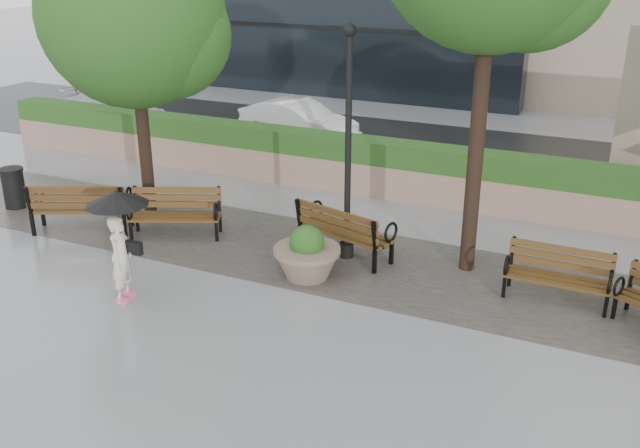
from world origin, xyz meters
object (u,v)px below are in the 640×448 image
at_px(planter_left, 307,257).
at_px(pedestrian, 120,235).
at_px(lamppost, 348,160).
at_px(bench_0, 82,217).
at_px(bench_2, 344,241).
at_px(bench_1, 176,223).
at_px(trash_bin, 14,189).
at_px(car_right, 298,121).
at_px(car_left, 116,109).
at_px(bench_3, 556,286).

xyz_separation_m(planter_left, pedestrian, (-2.48, -2.09, 0.79)).
bearing_deg(lamppost, bench_0, -168.49).
distance_m(bench_2, lamppost, 1.67).
distance_m(bench_1, trash_bin, 4.46).
bearing_deg(bench_1, bench_0, 172.50).
height_order(car_right, pedestrian, pedestrian).
bearing_deg(trash_bin, car_right, 67.55).
height_order(planter_left, pedestrian, pedestrian).
bearing_deg(car_right, bench_1, -161.09).
bearing_deg(car_left, bench_3, -101.17).
height_order(bench_1, lamppost, lamppost).
height_order(bench_1, planter_left, planter_left).
distance_m(bench_0, bench_2, 5.71).
bearing_deg(car_left, bench_1, -120.76).
bearing_deg(trash_bin, planter_left, -3.57).
height_order(bench_2, pedestrian, pedestrian).
distance_m(bench_0, lamppost, 6.00).
relative_size(bench_1, bench_3, 1.13).
bearing_deg(bench_3, bench_1, -177.01).
distance_m(bench_2, pedestrian, 4.34).
distance_m(bench_1, pedestrian, 2.98).
bearing_deg(planter_left, bench_3, 12.74).
height_order(car_left, car_right, car_right).
height_order(bench_2, car_left, car_left).
bearing_deg(car_right, lamppost, -136.28).
xyz_separation_m(bench_1, pedestrian, (0.87, -2.70, 0.90)).
bearing_deg(bench_1, bench_3, -21.56).
xyz_separation_m(bench_3, car_left, (-15.07, 6.66, 0.32)).
relative_size(bench_1, car_right, 0.52).
bearing_deg(bench_0, trash_bin, -35.20).
relative_size(bench_1, planter_left, 1.62).
height_order(bench_2, planter_left, bench_2).
xyz_separation_m(bench_1, bench_2, (3.60, 0.56, 0.02)).
distance_m(planter_left, trash_bin, 7.83).
distance_m(planter_left, car_left, 13.20).
distance_m(lamppost, car_left, 12.90).
distance_m(planter_left, car_right, 9.67).
bearing_deg(trash_bin, bench_1, 1.57).
height_order(bench_3, lamppost, lamppost).
bearing_deg(pedestrian, planter_left, -62.78).
distance_m(bench_3, lamppost, 4.35).
height_order(trash_bin, lamppost, lamppost).
relative_size(bench_0, bench_1, 1.09).
relative_size(bench_0, bench_2, 1.04).
height_order(bench_0, bench_2, bench_0).
bearing_deg(car_left, trash_bin, -144.83).
bearing_deg(trash_bin, bench_2, 4.85).
distance_m(bench_0, car_left, 9.36).
bearing_deg(car_left, bench_0, -131.89).
distance_m(car_right, pedestrian, 10.86).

